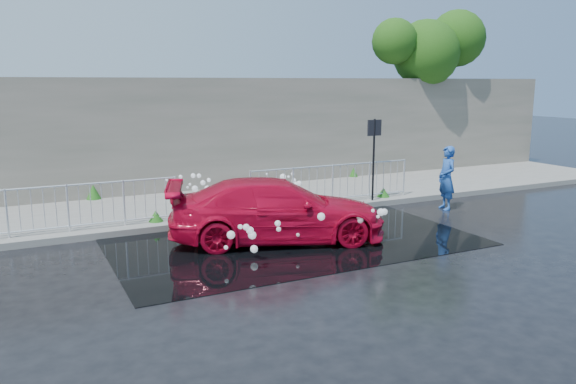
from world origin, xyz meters
TOP-DOWN VIEW (x-y plane):
  - ground at (0.00, 0.00)m, footprint 90.00×90.00m
  - pavement at (0.00, 5.00)m, footprint 30.00×4.00m
  - curb at (0.00, 3.00)m, footprint 30.00×0.25m
  - retaining_wall at (0.00, 7.20)m, footprint 30.00×0.60m
  - puddle at (0.50, 1.00)m, footprint 8.00×5.00m
  - sign_post at (4.20, 3.10)m, footprint 0.45×0.06m
  - tree at (9.78, 7.42)m, footprint 4.95×2.55m
  - railing_left at (-4.00, 3.35)m, footprint 5.05×0.05m
  - railing_right at (3.00, 3.35)m, footprint 5.05×0.05m
  - weeds at (-0.45, 4.65)m, footprint 12.17×3.93m
  - water_spray at (0.23, 1.86)m, footprint 3.60×5.72m
  - red_car at (0.18, 1.04)m, footprint 5.19×3.34m
  - person at (5.77, 1.80)m, footprint 0.56×0.73m

SIDE VIEW (x-z plane):
  - ground at x=0.00m, z-range 0.00..0.00m
  - puddle at x=0.50m, z-range 0.00..0.01m
  - pavement at x=0.00m, z-range 0.00..0.15m
  - curb at x=0.00m, z-range 0.00..0.16m
  - weeds at x=-0.45m, z-range 0.11..0.54m
  - water_spray at x=0.23m, z-range 0.11..1.21m
  - red_car at x=0.18m, z-range 0.00..1.40m
  - railing_left at x=-4.00m, z-range 0.19..1.29m
  - railing_right at x=3.00m, z-range 0.19..1.29m
  - person at x=5.77m, z-range 0.00..1.78m
  - sign_post at x=4.20m, z-range 0.47..2.97m
  - retaining_wall at x=0.00m, z-range 0.15..3.65m
  - tree at x=9.78m, z-range 1.66..7.97m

